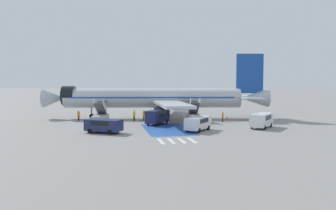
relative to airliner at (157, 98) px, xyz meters
name	(u,v)px	position (x,y,z in m)	size (l,w,h in m)	color
ground_plane	(156,118)	(-0.06, 0.97, -3.69)	(600.00, 600.00, 0.00)	gray
apron_leadline_yellow	(153,118)	(-0.72, 0.12, -3.69)	(0.20, 75.85, 0.01)	gold
apron_stand_patch_blue	(167,129)	(-0.72, -14.16, -3.69)	(6.18, 12.30, 0.01)	#2856A8
apron_walkway_bar_0	(161,141)	(-3.12, -23.17, -3.69)	(0.44, 3.60, 0.01)	silver
apron_walkway_bar_1	(171,141)	(-1.92, -23.17, -3.69)	(0.44, 3.60, 0.01)	silver
apron_walkway_bar_2	(182,141)	(-0.72, -23.17, -3.69)	(0.44, 3.60, 0.01)	silver
apron_walkway_bar_3	(192,140)	(0.48, -23.17, -3.69)	(0.44, 3.60, 0.01)	silver
airliner	(157,98)	(0.00, 0.00, 0.00)	(41.02, 32.27, 11.77)	#B7BCC4
boarding_stairs_forward	(100,115)	(-10.07, -2.70, -2.70)	(2.96, 5.47, 4.04)	#ADB2BA
boarding_stairs_aft	(194,115)	(5.64, -5.31, -2.69)	(2.96, 5.47, 4.09)	#ADB2BA
fuel_tanker	(174,101)	(7.71, 21.34, -1.89)	(2.88, 10.64, 3.56)	#38383D
service_van_0	(198,122)	(3.13, -16.44, -2.54)	(4.61, 4.88, 1.90)	silver
service_van_1	(104,125)	(-9.46, -15.91, -2.60)	(5.12, 4.18, 1.78)	#1E234C
service_van_2	(262,119)	(12.95, -15.43, -2.44)	(4.94, 5.07, 2.08)	silver
service_van_3	(158,116)	(-1.22, -8.77, -2.36)	(4.37, 4.92, 2.25)	#1E234C
baggage_cart	(105,124)	(-9.32, -8.31, -3.44)	(2.10, 2.89, 0.87)	gray
ground_crew_0	(79,115)	(-13.75, -1.44, -2.70)	(0.48, 0.44, 1.72)	#191E38
ground_crew_1	(134,115)	(-4.43, -3.54, -2.63)	(0.48, 0.35, 1.83)	#191E38
ground_crew_2	(223,116)	(9.89, -7.73, -2.74)	(0.42, 0.49, 1.67)	black
ground_crew_3	(144,115)	(-2.82, -3.59, -2.64)	(0.43, 0.49, 1.82)	#2D2D33
traffic_cone_0	(227,117)	(12.17, -3.74, -3.40)	(0.52, 0.52, 0.58)	orange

